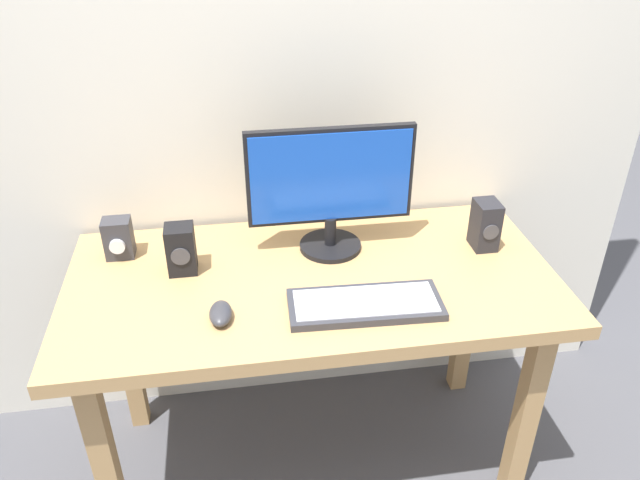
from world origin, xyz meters
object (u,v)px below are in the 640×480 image
desk (312,302)px  monitor (330,186)px  speaker_left (181,249)px  audio_controller (118,238)px  mouse (221,313)px  speaker_right (485,225)px  keyboard_primary (365,304)px

desk → monitor: monitor is taller
monitor → speaker_left: size_ratio=3.38×
desk → speaker_left: size_ratio=9.65×
desk → audio_controller: 0.62m
mouse → speaker_right: 0.87m
speaker_left → speaker_right: bearing=-0.3°
audio_controller → speaker_right: bearing=-6.0°
speaker_right → keyboard_primary: bearing=-149.4°
keyboard_primary → audio_controller: size_ratio=3.38×
monitor → keyboard_primary: bearing=-82.9°
desk → monitor: size_ratio=2.85×
desk → keyboard_primary: keyboard_primary is taller
monitor → keyboard_primary: size_ratio=1.19×
monitor → audio_controller: bearing=176.0°
speaker_left → audio_controller: (-0.19, 0.11, -0.01)m
mouse → audio_controller: 0.48m
keyboard_primary → speaker_left: speaker_left is taller
speaker_left → mouse: bearing=-67.3°
desk → keyboard_primary: bearing=-55.9°
audio_controller → monitor: bearing=-4.0°
speaker_right → audio_controller: speaker_right is taller
monitor → audio_controller: 0.67m
speaker_left → monitor: bearing=8.5°
speaker_right → audio_controller: (-1.13, 0.12, -0.02)m
keyboard_primary → mouse: 0.39m
mouse → speaker_right: (0.83, 0.25, 0.06)m
monitor → keyboard_primary: (0.04, -0.33, -0.20)m
monitor → mouse: monitor is taller
desk → speaker_right: 0.59m
audio_controller → keyboard_primary: bearing=-28.7°
desk → monitor: 0.36m
keyboard_primary → mouse: bearing=178.6°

